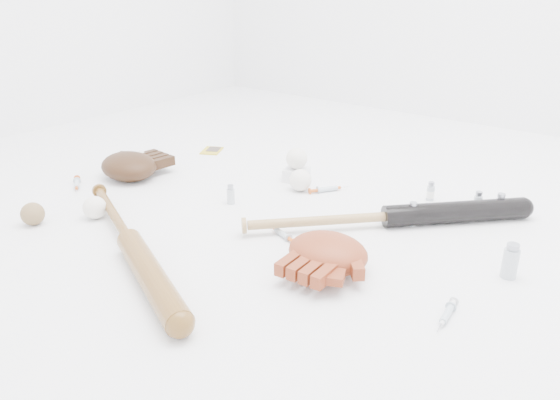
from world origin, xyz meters
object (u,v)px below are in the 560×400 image
Objects in this scene: bat_dark at (387,216)px; bat_wood at (130,241)px; pedestal at (296,175)px; glove_dark at (129,166)px.

bat_dark reaches higher than bat_wood.
bat_wood is (-0.46, -0.56, -0.00)m from bat_dark.
bat_wood reaches higher than pedestal.
pedestal is at bearing 41.50° from glove_dark.
bat_dark is 0.46m from pedestal.
glove_dark is (-0.46, 0.35, 0.02)m from bat_wood.
glove_dark is (-0.92, -0.20, 0.01)m from bat_dark.
bat_wood is at bearing -176.05° from bat_dark.
bat_wood is 3.33× the size of glove_dark.
pedestal is (0.48, 0.35, -0.02)m from glove_dark.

